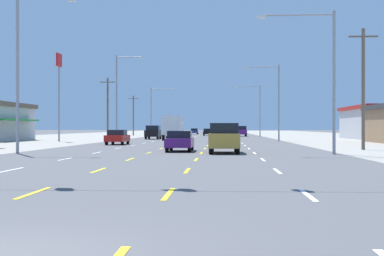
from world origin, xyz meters
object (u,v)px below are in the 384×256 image
(suv_far_left_far, at_px, (153,132))
(streetlight_right_row_2, at_px, (257,106))
(sedan_center_turn_near, at_px, (180,141))
(sedan_inner_left_distant_b, at_px, (194,131))
(sedan_inner_right_farthest, at_px, (224,132))
(streetlight_left_row_1, at_px, (119,92))
(streetlight_right_row_0, at_px, (325,69))
(box_truck_inner_left_midfar, at_px, (173,126))
(sedan_far_left_mid, at_px, (117,137))
(sedan_center_turn_distant_a, at_px, (208,132))
(streetlight_left_row_2, at_px, (154,108))
(suv_inner_right_nearest, at_px, (224,138))
(pole_sign_left_row_2, at_px, (59,78))
(streetlight_right_row_1, at_px, (275,97))
(streetlight_left_row_0, at_px, (23,63))
(suv_far_right_farther, at_px, (241,131))

(suv_far_left_far, height_order, streetlight_right_row_2, streetlight_right_row_2)
(suv_far_left_far, relative_size, streetlight_right_row_2, 0.52)
(sedan_center_turn_near, distance_m, sedan_inner_left_distant_b, 97.93)
(sedan_inner_right_farthest, distance_m, streetlight_left_row_1, 43.52)
(streetlight_right_row_0, bearing_deg, streetlight_left_row_1, 120.04)
(box_truck_inner_left_midfar, bearing_deg, streetlight_right_row_2, 65.42)
(sedan_far_left_mid, bearing_deg, box_truck_inner_left_midfar, 79.23)
(sedan_inner_right_farthest, xyz_separation_m, sedan_center_turn_distant_a, (-3.39, 4.19, 0.00))
(sedan_far_left_mid, height_order, sedan_inner_right_farthest, same)
(sedan_center_turn_near, xyz_separation_m, streetlight_right_row_2, (9.49, 63.39, 4.84))
(suv_far_left_far, relative_size, streetlight_right_row_0, 0.54)
(sedan_center_turn_distant_a, relative_size, streetlight_left_row_2, 0.49)
(suv_inner_right_nearest, height_order, pole_sign_left_row_2, pole_sign_left_row_2)
(streetlight_left_row_1, bearing_deg, streetlight_right_row_2, 59.91)
(streetlight_left_row_1, relative_size, streetlight_right_row_1, 1.14)
(sedan_center_turn_near, relative_size, streetlight_left_row_0, 0.44)
(streetlight_left_row_1, distance_m, streetlight_right_row_1, 19.57)
(suv_inner_right_nearest, height_order, sedan_center_turn_distant_a, suv_inner_right_nearest)
(suv_far_right_farther, bearing_deg, streetlight_right_row_2, -47.06)
(streetlight_right_row_0, bearing_deg, streetlight_left_row_2, 105.96)
(streetlight_left_row_0, relative_size, streetlight_right_row_2, 1.08)
(sedan_center_turn_distant_a, relative_size, streetlight_left_row_1, 0.42)
(box_truck_inner_left_midfar, relative_size, pole_sign_left_row_2, 0.68)
(sedan_center_turn_distant_a, xyz_separation_m, streetlight_left_row_0, (-9.92, -78.87, 5.14))
(streetlight_left_row_0, relative_size, streetlight_right_row_0, 1.14)
(streetlight_right_row_2, bearing_deg, suv_far_right_farther, 132.94)
(suv_far_right_farther, height_order, streetlight_left_row_1, streetlight_left_row_1)
(suv_inner_right_nearest, distance_m, streetlight_left_row_2, 67.13)
(sedan_far_left_mid, distance_m, suv_far_left_far, 25.32)
(sedan_center_turn_distant_a, height_order, streetlight_right_row_2, streetlight_right_row_2)
(sedan_center_turn_near, xyz_separation_m, sedan_inner_right_farthest, (3.40, 70.84, 0.00))
(pole_sign_left_row_2, bearing_deg, box_truck_inner_left_midfar, 32.46)
(sedan_inner_left_distant_b, bearing_deg, pole_sign_left_row_2, -100.14)
(streetlight_left_row_0, bearing_deg, box_truck_inner_left_midfar, 80.74)
(suv_inner_right_nearest, bearing_deg, sedan_inner_left_distant_b, 93.99)
(suv_far_left_far, xyz_separation_m, pole_sign_left_row_2, (-9.66, -13.98, 6.66))
(sedan_inner_right_farthest, distance_m, sedan_center_turn_distant_a, 5.39)
(suv_far_right_farther, height_order, sedan_inner_left_distant_b, suv_far_right_farther)
(suv_inner_right_nearest, distance_m, sedan_center_turn_near, 3.91)
(sedan_inner_right_farthest, bearing_deg, suv_far_right_farther, -53.56)
(suv_inner_right_nearest, xyz_separation_m, sedan_inner_left_distant_b, (-6.99, 100.20, -0.27))
(suv_far_right_farther, relative_size, streetlight_right_row_1, 0.52)
(sedan_inner_right_farthest, height_order, streetlight_right_row_2, streetlight_right_row_2)
(sedan_center_turn_near, height_order, sedan_inner_right_farthest, same)
(suv_far_left_far, xyz_separation_m, sedan_inner_left_distant_b, (3.11, 57.44, -0.27))
(streetlight_left_row_2, height_order, streetlight_right_row_2, streetlight_right_row_2)
(pole_sign_left_row_2, distance_m, streetlight_left_row_0, 31.06)
(sedan_center_turn_near, height_order, streetlight_left_row_0, streetlight_left_row_0)
(sedan_far_left_mid, bearing_deg, streetlight_left_row_2, 92.87)
(pole_sign_left_row_2, xyz_separation_m, streetlight_right_row_1, (26.20, 3.34, -2.17))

